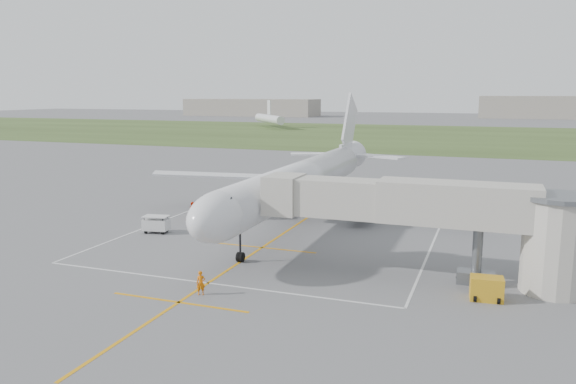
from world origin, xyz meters
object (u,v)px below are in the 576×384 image
(gpu_unit, at_px, (487,289))
(ramp_worker_wing, at_px, (193,210))
(airliner, at_px, (301,181))
(ramp_worker_nose, at_px, (201,283))
(baggage_cart, at_px, (156,224))
(jet_bridge, at_px, (446,216))

(gpu_unit, distance_m, ramp_worker_wing, 33.58)
(airliner, bearing_deg, ramp_worker_nose, -88.32)
(ramp_worker_nose, distance_m, ramp_worker_wing, 23.60)
(baggage_cart, xyz_separation_m, ramp_worker_nose, (12.42, -13.66, -0.03))
(airliner, bearing_deg, jet_bridge, -42.19)
(baggage_cart, distance_m, ramp_worker_nose, 18.46)
(airliner, bearing_deg, ramp_worker_wing, -166.53)
(airliner, xyz_separation_m, ramp_worker_nose, (0.68, -23.00, -3.57))
(gpu_unit, bearing_deg, jet_bridge, 129.11)
(baggage_cart, relative_size, ramp_worker_wing, 1.39)
(airliner, distance_m, gpu_unit, 25.85)
(ramp_worker_nose, bearing_deg, gpu_unit, -8.63)
(airliner, height_order, gpu_unit, airliner)
(airliner, xyz_separation_m, jet_bridge, (15.72, -14.25, 0.35))
(airliner, xyz_separation_m, baggage_cart, (-11.75, -9.34, -3.54))
(ramp_worker_wing, bearing_deg, airliner, -103.06)
(baggage_cart, bearing_deg, airliner, 28.93)
(airliner, height_order, jet_bridge, airliner)
(airliner, height_order, ramp_worker_wing, airliner)
(jet_bridge, height_order, baggage_cart, jet_bridge)
(airliner, relative_size, gpu_unit, 21.38)
(ramp_worker_wing, bearing_deg, gpu_unit, -142.42)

